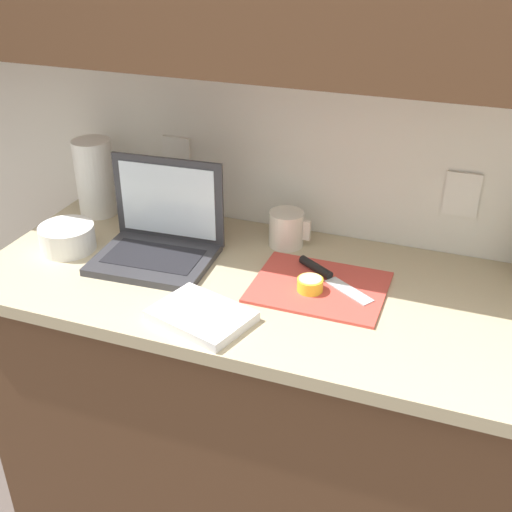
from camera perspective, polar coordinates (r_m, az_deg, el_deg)
wall_back at (r=1.60m, az=14.76°, el=20.34°), size 5.20×0.38×2.60m
counter_unit at (r=1.86m, az=10.06°, el=-15.93°), size 2.08×0.64×0.92m
laptop at (r=1.76m, az=-8.55°, el=1.86°), size 0.33×0.26×0.26m
cutting_board at (r=1.62m, az=5.63°, el=-2.76°), size 0.33×0.26×0.01m
knife at (r=1.66m, az=5.96°, el=-1.45°), size 0.23×0.16×0.02m
lemon_half_cut at (r=1.59m, az=4.83°, el=-2.53°), size 0.06×0.06×0.03m
measuring_cup at (r=1.80m, az=2.74°, el=2.43°), size 0.12×0.10×0.10m
bowl_white at (r=1.85m, az=-16.43°, el=1.58°), size 0.15×0.15×0.07m
paper_towel_roll at (r=2.02m, az=-14.10°, el=6.79°), size 0.12×0.12×0.24m
dish_towel at (r=1.50m, az=-4.86°, el=-5.30°), size 0.26×0.22×0.02m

